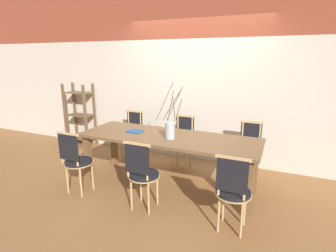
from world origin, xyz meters
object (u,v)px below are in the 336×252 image
vase_centerpiece (170,129)px  book_stack (135,131)px  dining_table (168,143)px  shelving_rack (80,115)px  chair_far_center (249,148)px  chair_near_center (233,190)px

vase_centerpiece → book_stack: size_ratio=3.36×
dining_table → shelving_rack: bearing=158.4°
chair_far_center → shelving_rack: size_ratio=0.68×
book_stack → shelving_rack: (-1.94, 0.98, -0.12)m
dining_table → vase_centerpiece: vase_centerpiece is taller
dining_table → book_stack: 0.56m
chair_near_center → dining_table: bearing=146.2°
chair_near_center → vase_centerpiece: vase_centerpiece is taller
dining_table → book_stack: size_ratio=11.50×
shelving_rack → book_stack: bearing=-26.7°
chair_near_center → book_stack: 1.77m
vase_centerpiece → chair_far_center: bearing=38.9°
chair_far_center → book_stack: (-1.60, -0.70, 0.28)m
chair_near_center → chair_far_center: bearing=90.2°
chair_far_center → dining_table: bearing=33.9°
dining_table → book_stack: (-0.55, 0.01, 0.11)m
book_stack → chair_near_center: bearing=-24.0°
chair_near_center → vase_centerpiece: 1.23m
vase_centerpiece → shelving_rack: 2.78m
chair_near_center → book_stack: chair_near_center is taller
book_stack → shelving_rack: bearing=153.3°
dining_table → shelving_rack: shelving_rack is taller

